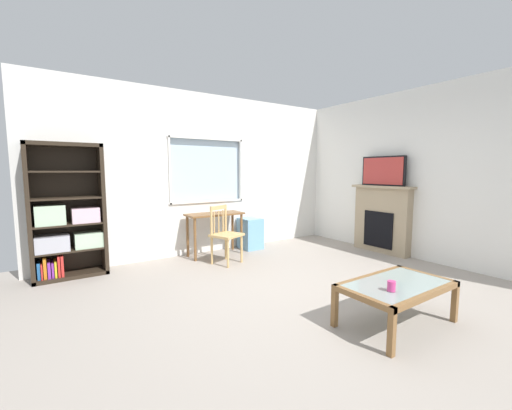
{
  "coord_description": "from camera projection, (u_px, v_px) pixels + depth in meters",
  "views": [
    {
      "loc": [
        -2.35,
        -2.61,
        1.44
      ],
      "look_at": [
        0.05,
        0.94,
        0.98
      ],
      "focal_mm": 22.2,
      "sensor_mm": 36.0,
      "label": 1
    }
  ],
  "objects": [
    {
      "name": "wall_right",
      "position": [
        431.0,
        175.0,
        5.0
      ],
      "size": [
        0.12,
        5.29,
        2.76
      ],
      "primitive_type": "cube",
      "color": "white",
      "rests_on": "ground"
    },
    {
      "name": "fireplace",
      "position": [
        382.0,
        219.0,
        5.6
      ],
      "size": [
        0.26,
        1.12,
        1.18
      ],
      "color": "tan",
      "rests_on": "ground"
    },
    {
      "name": "ground",
      "position": [
        298.0,
        298.0,
        3.62
      ],
      "size": [
        6.38,
        6.09,
        0.02
      ],
      "primitive_type": "cube",
      "color": "#9E9389"
    },
    {
      "name": "bookshelf",
      "position": [
        67.0,
        220.0,
        4.26
      ],
      "size": [
        0.9,
        0.38,
        1.81
      ],
      "color": "#2D2319",
      "rests_on": "ground"
    },
    {
      "name": "coffee_table",
      "position": [
        396.0,
        288.0,
        2.96
      ],
      "size": [
        1.07,
        0.63,
        0.4
      ],
      "color": "#8C9E99",
      "rests_on": "ground"
    },
    {
      "name": "sippy_cup",
      "position": [
        391.0,
        286.0,
        2.75
      ],
      "size": [
        0.07,
        0.07,
        0.09
      ],
      "primitive_type": "cylinder",
      "color": "#DB3D84",
      "rests_on": "coffee_table"
    },
    {
      "name": "desk_under_window",
      "position": [
        215.0,
        221.0,
        5.39
      ],
      "size": [
        0.97,
        0.41,
        0.73
      ],
      "color": "brown",
      "rests_on": "ground"
    },
    {
      "name": "wall_back_with_window",
      "position": [
        203.0,
        175.0,
        5.57
      ],
      "size": [
        5.38,
        0.15,
        2.76
      ],
      "color": "white",
      "rests_on": "ground"
    },
    {
      "name": "tv",
      "position": [
        383.0,
        171.0,
        5.5
      ],
      "size": [
        0.06,
        0.82,
        0.51
      ],
      "color": "black",
      "rests_on": "fireplace"
    },
    {
      "name": "plastic_drawer_unit",
      "position": [
        250.0,
        233.0,
        5.88
      ],
      "size": [
        0.35,
        0.4,
        0.57
      ],
      "primitive_type": "cube",
      "color": "#72ADDB",
      "rests_on": "ground"
    },
    {
      "name": "wooden_chair",
      "position": [
        225.0,
        234.0,
        4.93
      ],
      "size": [
        0.54,
        0.53,
        0.9
      ],
      "color": "tan",
      "rests_on": "ground"
    }
  ]
}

